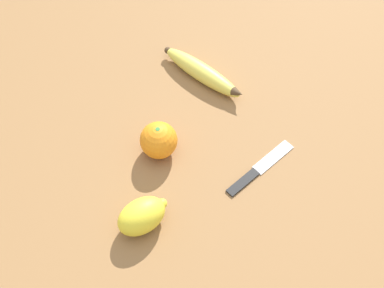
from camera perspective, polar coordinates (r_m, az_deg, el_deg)
The scene contains 5 objects.
ground_plane at distance 1.00m, azimuth 2.37°, elevation 1.71°, with size 3.00×3.00×0.00m, color olive.
banana at distance 1.06m, azimuth 1.15°, elevation 7.62°, with size 0.08×0.20×0.04m.
orange at distance 0.94m, azimuth -3.57°, elevation 0.41°, with size 0.07×0.07×0.07m.
lemon at distance 0.87m, azimuth -5.37°, elevation -7.64°, with size 0.09×0.06×0.06m.
paring_knife at distance 0.95m, azimuth 7.04°, elevation -2.71°, with size 0.16×0.04×0.01m.
Camera 1 is at (0.37, 0.46, 0.81)m, focal length 50.00 mm.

